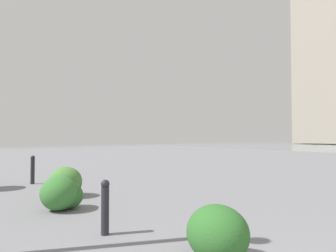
{
  "coord_description": "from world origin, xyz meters",
  "views": [
    {
      "loc": [
        -0.34,
        1.47,
        1.49
      ],
      "look_at": [
        9.07,
        -5.98,
        1.86
      ],
      "focal_mm": 32.68,
      "sensor_mm": 36.0,
      "label": 1
    }
  ],
  "objects": [
    {
      "name": "bollard_near",
      "position": [
        3.87,
        -0.66,
        0.43
      ],
      "size": [
        0.13,
        0.13,
        0.82
      ],
      "color": "#232328",
      "rests_on": "ground"
    },
    {
      "name": "bollard_mid",
      "position": [
        9.64,
        -1.12,
        0.45
      ],
      "size": [
        0.13,
        0.13,
        0.87
      ],
      "color": "#232328",
      "rests_on": "ground"
    },
    {
      "name": "shrub_low",
      "position": [
        5.8,
        -0.62,
        0.34
      ],
      "size": [
        0.8,
        0.72,
        0.68
      ],
      "color": "#387533",
      "rests_on": "ground"
    },
    {
      "name": "shrub_wide",
      "position": [
        7.06,
        -1.21,
        0.36
      ],
      "size": [
        0.85,
        0.77,
        0.72
      ],
      "color": "#477F38",
      "rests_on": "ground"
    },
    {
      "name": "shrub_round",
      "position": [
        2.16,
        -1.26,
        0.33
      ],
      "size": [
        0.78,
        0.7,
        0.66
      ],
      "color": "#2D6628",
      "rests_on": "ground"
    },
    {
      "name": "shrub_tall",
      "position": [
        5.82,
        -0.83,
        0.27
      ],
      "size": [
        0.63,
        0.56,
        0.53
      ],
      "color": "#2D6628",
      "rests_on": "ground"
    }
  ]
}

